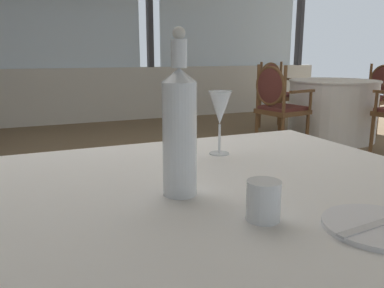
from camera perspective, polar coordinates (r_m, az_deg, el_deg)
name	(u,v)px	position (r m, az deg, el deg)	size (l,w,h in m)	color
ground_plane	(111,211)	(2.80, -11.62, -9.58)	(13.09, 13.09, 0.00)	#756047
window_wall_far	(55,52)	(6.35, -19.29, 12.46)	(9.51, 0.14, 2.70)	beige
side_plate	(378,226)	(0.82, 25.44, -10.77)	(0.20, 0.20, 0.01)	white
butter_knife	(379,224)	(0.81, 25.47, -10.43)	(0.21, 0.02, 0.00)	silver
water_bottle	(180,129)	(0.87, -1.82, 2.18)	(0.08, 0.08, 0.37)	white
wine_glass	(220,109)	(1.24, 4.07, 5.04)	(0.07, 0.07, 0.20)	white
water_tumbler	(263,201)	(0.78, 10.34, -8.09)	(0.07, 0.07, 0.08)	white
background_table_0	(332,110)	(5.26, 19.66, 4.69)	(1.09, 1.09, 0.75)	white
dining_chair_0_0	(276,89)	(5.86, 12.14, 7.80)	(0.59, 0.54, 0.95)	brown
dining_chair_0_1	(278,101)	(4.50, 12.32, 6.12)	(0.54, 0.59, 0.95)	brown
dining_chair_0_3	(377,92)	(6.05, 25.34, 6.82)	(0.54, 0.59, 0.93)	brown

